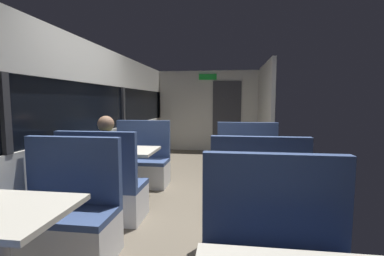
{
  "coord_description": "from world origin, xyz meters",
  "views": [
    {
      "loc": [
        0.58,
        -3.61,
        1.44
      ],
      "look_at": [
        -0.32,
        3.2,
        0.75
      ],
      "focal_mm": 25.26,
      "sensor_mm": 36.0,
      "label": 1
    }
  ],
  "objects_px": {
    "bench_near_window_facing_entry": "(65,222)",
    "bench_mid_window_facing_entry": "(141,166)",
    "dining_table_near_window": "(0,223)",
    "dining_table_mid_window": "(125,156)",
    "bench_rear_aisle_facing_entry": "(247,172)",
    "seated_passenger": "(106,175)",
    "coffee_cup_primary": "(263,151)",
    "dining_table_rear_aisle": "(252,163)",
    "bench_mid_window_facing_end": "(104,193)",
    "bench_rear_aisle_facing_end": "(257,207)"
  },
  "relations": [
    {
      "from": "bench_near_window_facing_entry",
      "to": "bench_mid_window_facing_entry",
      "type": "xyz_separation_m",
      "value": [
        0.0,
        2.19,
        0.0
      ]
    },
    {
      "from": "dining_table_near_window",
      "to": "bench_near_window_facing_entry",
      "type": "relative_size",
      "value": 0.82
    },
    {
      "from": "dining_table_rear_aisle",
      "to": "seated_passenger",
      "type": "height_order",
      "value": "seated_passenger"
    },
    {
      "from": "dining_table_rear_aisle",
      "to": "bench_rear_aisle_facing_end",
      "type": "relative_size",
      "value": 0.82
    },
    {
      "from": "dining_table_near_window",
      "to": "bench_mid_window_facing_entry",
      "type": "distance_m",
      "value": 2.91
    },
    {
      "from": "dining_table_rear_aisle",
      "to": "coffee_cup_primary",
      "type": "distance_m",
      "value": 0.22
    },
    {
      "from": "seated_passenger",
      "to": "coffee_cup_primary",
      "type": "height_order",
      "value": "seated_passenger"
    },
    {
      "from": "dining_table_near_window",
      "to": "bench_rear_aisle_facing_entry",
      "type": "distance_m",
      "value": 3.24
    },
    {
      "from": "dining_table_rear_aisle",
      "to": "bench_rear_aisle_facing_entry",
      "type": "bearing_deg",
      "value": 90.0
    },
    {
      "from": "bench_mid_window_facing_end",
      "to": "bench_mid_window_facing_entry",
      "type": "relative_size",
      "value": 1.0
    },
    {
      "from": "dining_table_mid_window",
      "to": "bench_mid_window_facing_entry",
      "type": "height_order",
      "value": "bench_mid_window_facing_entry"
    },
    {
      "from": "bench_near_window_facing_entry",
      "to": "dining_table_rear_aisle",
      "type": "xyz_separation_m",
      "value": [
        1.79,
        1.29,
        0.31
      ]
    },
    {
      "from": "dining_table_mid_window",
      "to": "coffee_cup_primary",
      "type": "relative_size",
      "value": 10.0
    },
    {
      "from": "dining_table_near_window",
      "to": "bench_mid_window_facing_end",
      "type": "height_order",
      "value": "bench_mid_window_facing_end"
    },
    {
      "from": "seated_passenger",
      "to": "dining_table_mid_window",
      "type": "bearing_deg",
      "value": 90.0
    },
    {
      "from": "bench_mid_window_facing_entry",
      "to": "coffee_cup_primary",
      "type": "distance_m",
      "value": 2.16
    },
    {
      "from": "seated_passenger",
      "to": "bench_rear_aisle_facing_end",
      "type": "bearing_deg",
      "value": -8.65
    },
    {
      "from": "bench_near_window_facing_entry",
      "to": "coffee_cup_primary",
      "type": "distance_m",
      "value": 2.41
    },
    {
      "from": "dining_table_rear_aisle",
      "to": "bench_near_window_facing_entry",
      "type": "bearing_deg",
      "value": -144.23
    },
    {
      "from": "bench_rear_aisle_facing_end",
      "to": "seated_passenger",
      "type": "bearing_deg",
      "value": 171.35
    },
    {
      "from": "bench_mid_window_facing_entry",
      "to": "bench_rear_aisle_facing_entry",
      "type": "relative_size",
      "value": 1.0
    },
    {
      "from": "bench_mid_window_facing_entry",
      "to": "coffee_cup_primary",
      "type": "xyz_separation_m",
      "value": [
        1.94,
        -0.84,
        0.46
      ]
    },
    {
      "from": "bench_mid_window_facing_entry",
      "to": "bench_rear_aisle_facing_entry",
      "type": "height_order",
      "value": "same"
    },
    {
      "from": "dining_table_rear_aisle",
      "to": "bench_rear_aisle_facing_entry",
      "type": "height_order",
      "value": "bench_rear_aisle_facing_entry"
    },
    {
      "from": "dining_table_near_window",
      "to": "dining_table_mid_window",
      "type": "distance_m",
      "value": 2.19
    },
    {
      "from": "dining_table_rear_aisle",
      "to": "bench_rear_aisle_facing_entry",
      "type": "relative_size",
      "value": 0.82
    },
    {
      "from": "dining_table_near_window",
      "to": "dining_table_rear_aisle",
      "type": "height_order",
      "value": "same"
    },
    {
      "from": "bench_mid_window_facing_entry",
      "to": "seated_passenger",
      "type": "distance_m",
      "value": 1.34
    },
    {
      "from": "coffee_cup_primary",
      "to": "seated_passenger",
      "type": "bearing_deg",
      "value": -165.82
    },
    {
      "from": "dining_table_rear_aisle",
      "to": "dining_table_near_window",
      "type": "bearing_deg",
      "value": -131.99
    },
    {
      "from": "bench_rear_aisle_facing_end",
      "to": "bench_rear_aisle_facing_entry",
      "type": "bearing_deg",
      "value": 90.0
    },
    {
      "from": "dining_table_near_window",
      "to": "bench_rear_aisle_facing_entry",
      "type": "bearing_deg",
      "value": 56.34
    },
    {
      "from": "bench_rear_aisle_facing_end",
      "to": "coffee_cup_primary",
      "type": "relative_size",
      "value": 12.22
    },
    {
      "from": "dining_table_mid_window",
      "to": "bench_rear_aisle_facing_end",
      "type": "distance_m",
      "value": 2.03
    },
    {
      "from": "bench_near_window_facing_entry",
      "to": "bench_rear_aisle_facing_entry",
      "type": "height_order",
      "value": "same"
    },
    {
      "from": "dining_table_mid_window",
      "to": "bench_rear_aisle_facing_entry",
      "type": "xyz_separation_m",
      "value": [
        1.79,
        0.5,
        -0.31
      ]
    },
    {
      "from": "bench_near_window_facing_entry",
      "to": "bench_mid_window_facing_entry",
      "type": "height_order",
      "value": "same"
    },
    {
      "from": "dining_table_mid_window",
      "to": "bench_rear_aisle_facing_end",
      "type": "relative_size",
      "value": 0.82
    },
    {
      "from": "dining_table_near_window",
      "to": "dining_table_mid_window",
      "type": "xyz_separation_m",
      "value": [
        0.0,
        2.19,
        0.0
      ]
    },
    {
      "from": "bench_rear_aisle_facing_end",
      "to": "bench_rear_aisle_facing_entry",
      "type": "height_order",
      "value": "same"
    },
    {
      "from": "bench_rear_aisle_facing_entry",
      "to": "seated_passenger",
      "type": "xyz_separation_m",
      "value": [
        -1.79,
        -1.13,
        0.21
      ]
    },
    {
      "from": "coffee_cup_primary",
      "to": "bench_rear_aisle_facing_end",
      "type": "bearing_deg",
      "value": -101.35
    },
    {
      "from": "bench_mid_window_facing_entry",
      "to": "bench_rear_aisle_facing_entry",
      "type": "xyz_separation_m",
      "value": [
        1.79,
        -0.2,
        0.0
      ]
    },
    {
      "from": "dining_table_mid_window",
      "to": "bench_mid_window_facing_end",
      "type": "relative_size",
      "value": 0.82
    },
    {
      "from": "bench_mid_window_facing_entry",
      "to": "seated_passenger",
      "type": "relative_size",
      "value": 0.87
    },
    {
      "from": "bench_rear_aisle_facing_entry",
      "to": "bench_mid_window_facing_end",
      "type": "bearing_deg",
      "value": -146.19
    },
    {
      "from": "bench_rear_aisle_facing_end",
      "to": "coffee_cup_primary",
      "type": "height_order",
      "value": "bench_rear_aisle_facing_end"
    },
    {
      "from": "bench_near_window_facing_entry",
      "to": "dining_table_rear_aisle",
      "type": "relative_size",
      "value": 1.22
    },
    {
      "from": "dining_table_mid_window",
      "to": "coffee_cup_primary",
      "type": "xyz_separation_m",
      "value": [
        1.94,
        -0.14,
        0.15
      ]
    },
    {
      "from": "dining_table_mid_window",
      "to": "seated_passenger",
      "type": "bearing_deg",
      "value": -90.0
    }
  ]
}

